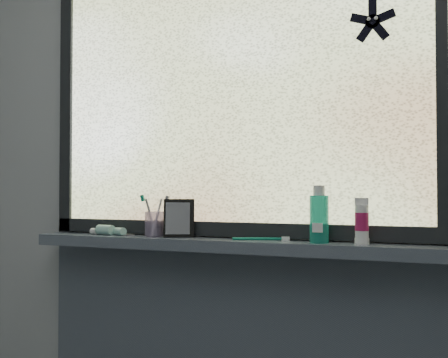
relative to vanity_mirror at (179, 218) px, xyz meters
name	(u,v)px	position (x,y,z in m)	size (l,w,h in m)	color
wall_back	(255,172)	(0.26, 0.07, 0.16)	(3.00, 0.01, 2.50)	#9EA3A8
windowsill	(249,246)	(0.26, -0.01, -0.09)	(1.62, 0.14, 0.04)	#454E5C
window_pane	(253,91)	(0.26, 0.05, 0.44)	(1.50, 0.01, 1.00)	silver
frame_bottom	(253,230)	(0.26, 0.04, -0.04)	(1.60, 0.03, 0.05)	black
frame_left	(68,104)	(-0.52, 0.04, 0.44)	(0.05, 0.03, 1.10)	black
frame_mullion	(442,77)	(0.86, 0.04, 0.44)	(0.04, 0.03, 1.00)	black
starfish_sticker	(373,21)	(0.66, 0.03, 0.63)	(0.15, 0.02, 0.15)	black
vanity_mirror	(179,218)	(0.00, 0.00, 0.00)	(0.11, 0.05, 0.13)	black
toothpaste_tube	(110,230)	(-0.28, -0.01, -0.05)	(0.21, 0.04, 0.04)	white
toothbrush_cup	(154,224)	(-0.10, 0.00, -0.02)	(0.07, 0.07, 0.09)	#BFA9E0
toothbrush_lying	(257,238)	(0.29, 0.00, -0.06)	(0.21, 0.02, 0.01)	#0D7B5E
mouthwash_bottle	(319,214)	(0.50, -0.02, 0.02)	(0.06, 0.06, 0.15)	#21AF96
cream_tube	(362,220)	(0.63, -0.01, 0.01)	(0.04, 0.04, 0.10)	silver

